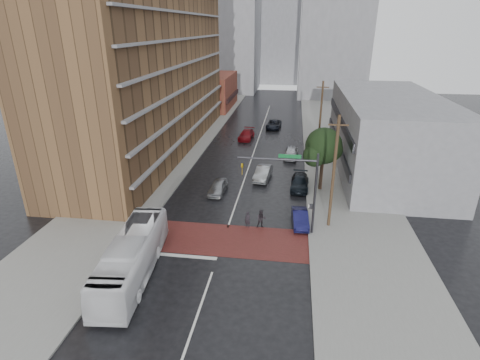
% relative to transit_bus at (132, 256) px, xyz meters
% --- Properties ---
extents(ground, '(160.00, 160.00, 0.00)m').
position_rel_transit_bus_xyz_m(ground, '(5.47, 5.02, -1.52)').
color(ground, black).
rests_on(ground, ground).
extents(crosswalk, '(14.00, 5.00, 0.02)m').
position_rel_transit_bus_xyz_m(crosswalk, '(5.47, 5.52, -1.51)').
color(crosswalk, maroon).
rests_on(crosswalk, ground).
extents(sidewalk_west, '(9.00, 90.00, 0.15)m').
position_rel_transit_bus_xyz_m(sidewalk_west, '(-6.03, 30.02, -1.44)').
color(sidewalk_west, gray).
rests_on(sidewalk_west, ground).
extents(sidewalk_east, '(9.00, 90.00, 0.15)m').
position_rel_transit_bus_xyz_m(sidewalk_east, '(16.97, 30.02, -1.44)').
color(sidewalk_east, gray).
rests_on(sidewalk_east, ground).
extents(apartment_block, '(10.00, 44.00, 28.00)m').
position_rel_transit_bus_xyz_m(apartment_block, '(-8.53, 29.02, 12.48)').
color(apartment_block, brown).
rests_on(apartment_block, ground).
extents(storefront_west, '(8.00, 16.00, 7.00)m').
position_rel_transit_bus_xyz_m(storefront_west, '(-6.53, 59.02, 1.98)').
color(storefront_west, brown).
rests_on(storefront_west, ground).
extents(building_east, '(11.00, 26.00, 9.00)m').
position_rel_transit_bus_xyz_m(building_east, '(21.97, 25.02, 2.98)').
color(building_east, gray).
rests_on(building_east, ground).
extents(distant_tower_west, '(18.00, 16.00, 32.00)m').
position_rel_transit_bus_xyz_m(distant_tower_west, '(-8.53, 83.02, 14.48)').
color(distant_tower_west, gray).
rests_on(distant_tower_west, ground).
extents(distant_tower_east, '(16.00, 14.00, 36.00)m').
position_rel_transit_bus_xyz_m(distant_tower_east, '(19.47, 77.02, 16.48)').
color(distant_tower_east, gray).
rests_on(distant_tower_east, ground).
extents(distant_tower_center, '(12.00, 10.00, 24.00)m').
position_rel_transit_bus_xyz_m(distant_tower_center, '(5.47, 100.02, 10.48)').
color(distant_tower_center, gray).
rests_on(distant_tower_center, ground).
extents(street_tree, '(4.20, 4.10, 6.90)m').
position_rel_transit_bus_xyz_m(street_tree, '(13.99, 17.05, 3.21)').
color(street_tree, '#332319').
rests_on(street_tree, ground).
extents(signal_mast, '(6.50, 0.30, 7.20)m').
position_rel_transit_bus_xyz_m(signal_mast, '(11.32, 7.52, 3.21)').
color(signal_mast, '#2D2D33').
rests_on(signal_mast, ground).
extents(utility_pole_near, '(1.60, 0.26, 10.00)m').
position_rel_transit_bus_xyz_m(utility_pole_near, '(14.27, 9.02, 3.62)').
color(utility_pole_near, '#473321').
rests_on(utility_pole_near, ground).
extents(utility_pole_far, '(1.60, 0.26, 10.00)m').
position_rel_transit_bus_xyz_m(utility_pole_far, '(14.27, 29.02, 3.62)').
color(utility_pole_far, '#473321').
rests_on(utility_pole_far, ground).
extents(transit_bus, '(3.61, 11.10, 3.04)m').
position_rel_transit_bus_xyz_m(transit_bus, '(0.00, 0.00, 0.00)').
color(transit_bus, white).
rests_on(transit_bus, ground).
extents(pedestrian_a, '(0.62, 0.50, 1.50)m').
position_rel_transit_bus_xyz_m(pedestrian_a, '(7.20, 7.90, -0.77)').
color(pedestrian_a, black).
rests_on(pedestrian_a, ground).
extents(pedestrian_b, '(0.94, 0.80, 1.68)m').
position_rel_transit_bus_xyz_m(pedestrian_b, '(8.39, 8.02, -0.68)').
color(pedestrian_b, black).
rests_on(pedestrian_b, ground).
extents(car_travel_a, '(1.81, 4.05, 1.35)m').
position_rel_transit_bus_xyz_m(car_travel_a, '(3.19, 14.73, -0.84)').
color(car_travel_a, '#929599').
rests_on(car_travel_a, ground).
extents(car_travel_b, '(2.07, 4.65, 1.48)m').
position_rel_transit_bus_xyz_m(car_travel_b, '(7.58, 19.32, -0.78)').
color(car_travel_b, '#9FA3A6').
rests_on(car_travel_b, ground).
extents(car_travel_c, '(2.38, 5.00, 1.41)m').
position_rel_transit_bus_xyz_m(car_travel_c, '(3.60, 35.53, -0.81)').
color(car_travel_c, maroon).
rests_on(car_travel_c, ground).
extents(suv_travel, '(2.63, 5.08, 1.37)m').
position_rel_transit_bus_xyz_m(suv_travel, '(7.46, 42.85, -0.83)').
color(suv_travel, black).
rests_on(suv_travel, ground).
extents(car_parked_near, '(1.64, 3.94, 1.27)m').
position_rel_transit_bus_xyz_m(car_parked_near, '(11.77, 9.02, -0.88)').
color(car_parked_near, '#11123E').
rests_on(car_parked_near, ground).
extents(car_parked_mid, '(2.08, 4.74, 1.36)m').
position_rel_transit_bus_xyz_m(car_parked_mid, '(11.77, 17.22, -0.84)').
color(car_parked_mid, black).
rests_on(car_parked_mid, ground).
extents(car_parked_far, '(2.03, 4.41, 1.46)m').
position_rel_transit_bus_xyz_m(car_parked_far, '(10.67, 27.40, -0.79)').
color(car_parked_far, '#B8BBC1').
rests_on(car_parked_far, ground).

